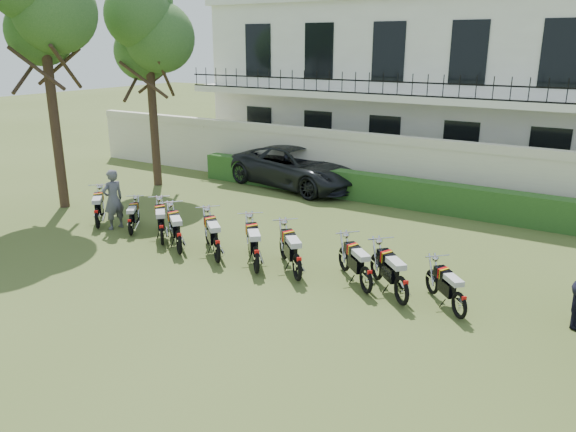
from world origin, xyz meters
name	(u,v)px	position (x,y,z in m)	size (l,w,h in m)	color
ground	(280,273)	(0.00, 0.00, 0.00)	(100.00, 100.00, 0.00)	#445321
perimeter_wall	(401,168)	(0.00, 8.00, 1.17)	(30.00, 0.35, 2.30)	beige
hedge	(419,195)	(1.00, 7.20, 0.50)	(18.00, 0.60, 1.00)	#24491A
building	(455,85)	(0.00, 13.96, 3.71)	(20.40, 9.60, 7.40)	white
tree_west_mid	(41,1)	(-9.46, 1.00, 6.67)	(3.40, 3.20, 8.82)	#473323
tree_west_near	(148,30)	(-8.96, 5.00, 5.89)	(3.40, 3.20, 7.90)	#473323
motorcycle_0	(97,213)	(-6.53, -0.07, 0.50)	(1.47, 1.49, 1.09)	black
motorcycle_1	(130,222)	(-5.20, 0.03, 0.43)	(1.11, 1.41, 0.93)	black
motorcycle_2	(161,228)	(-3.85, -0.09, 0.51)	(1.50, 1.48, 1.09)	black
motorcycle_3	(179,237)	(-2.95, -0.37, 0.52)	(1.66, 1.40, 1.13)	black
motorcycle_4	(217,244)	(-1.71, -0.31, 0.53)	(1.66, 1.48, 1.15)	black
motorcycle_5	(256,253)	(-0.46, -0.34, 0.54)	(1.49, 1.67, 1.16)	black
motorcycle_6	(297,261)	(0.62, -0.20, 0.53)	(1.56, 1.56, 1.15)	black
motorcycle_7	(366,274)	(2.29, 0.03, 0.49)	(1.52, 1.39, 1.07)	black
motorcycle_8	(402,284)	(3.19, -0.12, 0.51)	(1.53, 1.49, 1.11)	black
motorcycle_9	(460,299)	(4.42, -0.07, 0.45)	(1.31, 1.33, 0.97)	black
suv	(298,167)	(-4.09, 7.68, 0.79)	(2.63, 5.70, 1.58)	black
inspector	(113,199)	(-6.15, 0.28, 0.92)	(0.67, 0.44, 1.84)	slate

